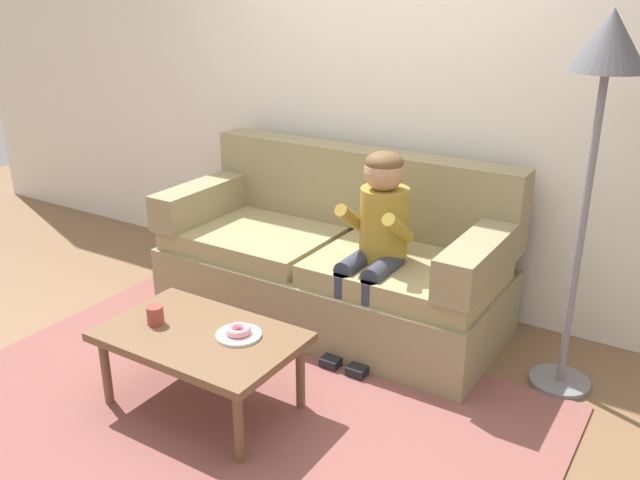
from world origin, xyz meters
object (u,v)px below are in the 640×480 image
coffee_table (200,341)px  donut (238,330)px  mug (155,315)px  floor_lamp (604,85)px  couch (335,262)px  person_child (377,234)px  toy_controller (183,334)px

coffee_table → donut: size_ratio=7.68×
mug → floor_lamp: 2.26m
couch → donut: size_ratio=16.87×
donut → mug: 0.42m
coffee_table → floor_lamp: size_ratio=0.51×
coffee_table → donut: (0.17, 0.07, 0.07)m
mug → floor_lamp: size_ratio=0.05×
person_child → floor_lamp: bearing=9.1°
person_child → mug: 1.20m
coffee_table → toy_controller: size_ratio=4.08×
person_child → toy_controller: 1.26m
couch → person_child: person_child is taller
toy_controller → floor_lamp: 2.53m
toy_controller → donut: bearing=-24.1°
floor_lamp → toy_controller: bearing=-161.0°
mug → toy_controller: size_ratio=0.40×
person_child → donut: bearing=-105.7°
couch → coffee_table: bearing=-91.7°
couch → coffee_table: 1.15m
coffee_table → floor_lamp: (1.40, 1.10, 1.14)m
mug → toy_controller: (-0.31, 0.47, -0.42)m
donut → toy_controller: bearing=153.1°
person_child → floor_lamp: 1.30m
couch → toy_controller: couch is taller
person_child → toy_controller: (-0.96, -0.51, -0.65)m
floor_lamp → mug: bearing=-145.1°
couch → toy_controller: bearing=-128.7°
mug → person_child: bearing=56.4°
couch → coffee_table: size_ratio=2.20×
coffee_table → couch: bearing=88.3°
mug → couch: bearing=77.2°
coffee_table → toy_controller: coffee_table is taller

